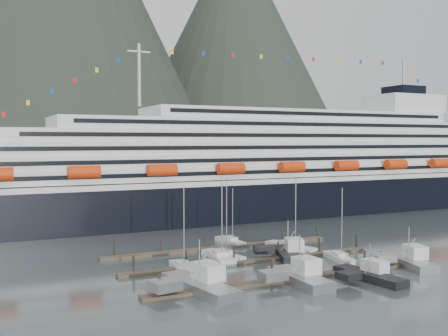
{
  "coord_description": "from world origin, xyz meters",
  "views": [
    {
      "loc": [
        -48.44,
        -77.13,
        21.43
      ],
      "look_at": [
        -1.43,
        22.0,
        15.68
      ],
      "focal_mm": 42.0,
      "sensor_mm": 36.0,
      "label": 1
    }
  ],
  "objects_px": {
    "sailboat_a": "(183,268)",
    "sailboat_g": "(230,242)",
    "sailboat_b": "(223,256)",
    "sailboat_h": "(339,258)",
    "cruise_ship": "(273,173)",
    "trawler_e": "(287,253)",
    "trawler_b": "(299,277)",
    "trawler_c": "(369,275)",
    "sailboat_d": "(291,247)",
    "trawler_d": "(408,261)",
    "sailboat_c": "(220,258)",
    "trawler_a": "(198,285)"
  },
  "relations": [
    {
      "from": "trawler_e",
      "to": "sailboat_c",
      "type": "bearing_deg",
      "value": 92.39
    },
    {
      "from": "sailboat_a",
      "to": "sailboat_h",
      "type": "xyz_separation_m",
      "value": [
        27.97,
        -5.06,
        -0.01
      ]
    },
    {
      "from": "cruise_ship",
      "to": "trawler_a",
      "type": "height_order",
      "value": "cruise_ship"
    },
    {
      "from": "sailboat_h",
      "to": "trawler_c",
      "type": "distance_m",
      "value": 13.43
    },
    {
      "from": "sailboat_b",
      "to": "trawler_c",
      "type": "xyz_separation_m",
      "value": [
        13.74,
        -23.28,
        0.4
      ]
    },
    {
      "from": "trawler_a",
      "to": "trawler_c",
      "type": "bearing_deg",
      "value": -113.3
    },
    {
      "from": "trawler_d",
      "to": "trawler_e",
      "type": "relative_size",
      "value": 1.05
    },
    {
      "from": "trawler_b",
      "to": "sailboat_h",
      "type": "bearing_deg",
      "value": -58.27
    },
    {
      "from": "trawler_a",
      "to": "trawler_d",
      "type": "relative_size",
      "value": 1.19
    },
    {
      "from": "cruise_ship",
      "to": "trawler_e",
      "type": "relative_size",
      "value": 17.19
    },
    {
      "from": "sailboat_g",
      "to": "trawler_b",
      "type": "height_order",
      "value": "sailboat_g"
    },
    {
      "from": "sailboat_d",
      "to": "trawler_b",
      "type": "bearing_deg",
      "value": 134.46
    },
    {
      "from": "sailboat_g",
      "to": "sailboat_d",
      "type": "bearing_deg",
      "value": -147.09
    },
    {
      "from": "trawler_d",
      "to": "trawler_e",
      "type": "bearing_deg",
      "value": 60.17
    },
    {
      "from": "sailboat_g",
      "to": "trawler_d",
      "type": "xyz_separation_m",
      "value": [
        18.78,
        -30.67,
        0.53
      ]
    },
    {
      "from": "sailboat_a",
      "to": "sailboat_c",
      "type": "distance_m",
      "value": 9.89
    },
    {
      "from": "sailboat_g",
      "to": "trawler_c",
      "type": "relative_size",
      "value": 0.95
    },
    {
      "from": "sailboat_g",
      "to": "trawler_c",
      "type": "height_order",
      "value": "sailboat_g"
    },
    {
      "from": "sailboat_h",
      "to": "trawler_d",
      "type": "height_order",
      "value": "sailboat_h"
    },
    {
      "from": "sailboat_g",
      "to": "trawler_a",
      "type": "bearing_deg",
      "value": 142.34
    },
    {
      "from": "sailboat_a",
      "to": "sailboat_g",
      "type": "xyz_separation_m",
      "value": [
        17.16,
        17.22,
        -0.04
      ]
    },
    {
      "from": "sailboat_d",
      "to": "sailboat_h",
      "type": "xyz_separation_m",
      "value": [
        2.75,
        -11.62,
        -0.01
      ]
    },
    {
      "from": "sailboat_c",
      "to": "trawler_e",
      "type": "xyz_separation_m",
      "value": [
        11.69,
        -3.75,
        0.5
      ]
    },
    {
      "from": "cruise_ship",
      "to": "sailboat_c",
      "type": "relative_size",
      "value": 13.28
    },
    {
      "from": "cruise_ship",
      "to": "sailboat_g",
      "type": "bearing_deg",
      "value": -131.53
    },
    {
      "from": "sailboat_a",
      "to": "trawler_b",
      "type": "height_order",
      "value": "sailboat_a"
    },
    {
      "from": "trawler_d",
      "to": "sailboat_b",
      "type": "bearing_deg",
      "value": 66.49
    },
    {
      "from": "cruise_ship",
      "to": "trawler_c",
      "type": "bearing_deg",
      "value": -109.23
    },
    {
      "from": "trawler_d",
      "to": "sailboat_a",
      "type": "bearing_deg",
      "value": 82.05
    },
    {
      "from": "trawler_c",
      "to": "sailboat_d",
      "type": "bearing_deg",
      "value": -12.23
    },
    {
      "from": "cruise_ship",
      "to": "sailboat_c",
      "type": "bearing_deg",
      "value": -129.36
    },
    {
      "from": "sailboat_b",
      "to": "sailboat_d",
      "type": "bearing_deg",
      "value": -99.88
    },
    {
      "from": "sailboat_c",
      "to": "sailboat_a",
      "type": "bearing_deg",
      "value": 126.0
    },
    {
      "from": "sailboat_g",
      "to": "sailboat_h",
      "type": "distance_m",
      "value": 24.76
    },
    {
      "from": "trawler_d",
      "to": "trawler_e",
      "type": "xyz_separation_m",
      "value": [
        -15.38,
        14.04,
        0.02
      ]
    },
    {
      "from": "sailboat_b",
      "to": "sailboat_g",
      "type": "bearing_deg",
      "value": -45.42
    },
    {
      "from": "cruise_ship",
      "to": "trawler_a",
      "type": "relative_size",
      "value": 13.71
    },
    {
      "from": "sailboat_d",
      "to": "cruise_ship",
      "type": "bearing_deg",
      "value": -42.22
    },
    {
      "from": "sailboat_a",
      "to": "trawler_d",
      "type": "distance_m",
      "value": 38.38
    },
    {
      "from": "sailboat_b",
      "to": "trawler_d",
      "type": "xyz_separation_m",
      "value": [
        25.98,
        -18.93,
        0.5
      ]
    },
    {
      "from": "trawler_a",
      "to": "sailboat_g",
      "type": "bearing_deg",
      "value": -44.44
    },
    {
      "from": "sailboat_g",
      "to": "trawler_b",
      "type": "bearing_deg",
      "value": 168.28
    },
    {
      "from": "trawler_e",
      "to": "sailboat_h",
      "type": "bearing_deg",
      "value": -107.16
    },
    {
      "from": "sailboat_a",
      "to": "sailboat_d",
      "type": "distance_m",
      "value": 26.06
    },
    {
      "from": "trawler_c",
      "to": "sailboat_h",
      "type": "bearing_deg",
      "value": -27.18
    },
    {
      "from": "cruise_ship",
      "to": "trawler_e",
      "type": "height_order",
      "value": "cruise_ship"
    },
    {
      "from": "sailboat_c",
      "to": "trawler_d",
      "type": "distance_m",
      "value": 32.39
    },
    {
      "from": "sailboat_b",
      "to": "sailboat_h",
      "type": "xyz_separation_m",
      "value": [
        18.0,
        -10.54,
        -0.01
      ]
    },
    {
      "from": "sailboat_d",
      "to": "trawler_c",
      "type": "relative_size",
      "value": 1.16
    },
    {
      "from": "trawler_b",
      "to": "trawler_c",
      "type": "xyz_separation_m",
      "value": [
        10.79,
        -3.03,
        -0.16
      ]
    }
  ]
}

